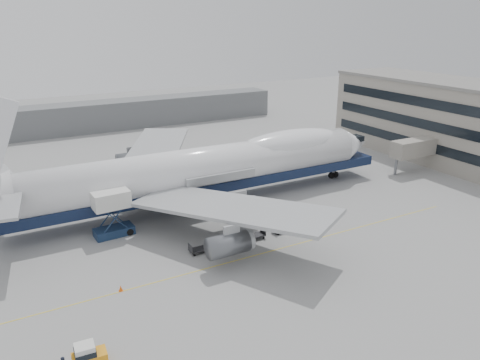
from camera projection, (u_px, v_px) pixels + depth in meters
ground at (244, 233)px, 61.86m from camera, size 260.00×260.00×0.00m
apron_line at (268, 252)px, 56.90m from camera, size 60.00×0.15×0.01m
hangar at (68, 119)px, 114.03m from camera, size 110.00×8.00×7.00m
airliner at (209, 168)px, 70.22m from camera, size 67.00×55.30×19.98m
catering_truck at (112, 211)px, 60.19m from camera, size 5.14×3.70×6.10m
baggage_tug at (88, 356)px, 38.14m from camera, size 2.84×1.66×2.01m
traffic_cone at (121, 288)px, 48.72m from camera, size 0.42×0.42×0.63m
dolly_0 at (199, 249)px, 56.54m from camera, size 2.30×1.35×1.30m
dolly_1 at (228, 242)px, 58.36m from camera, size 2.30×1.35×1.30m
dolly_2 at (256, 235)px, 60.19m from camera, size 2.30×1.35×1.30m
dolly_3 at (282, 228)px, 62.01m from camera, size 2.30×1.35×1.30m
dolly_4 at (306, 222)px, 63.83m from camera, size 2.30×1.35×1.30m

